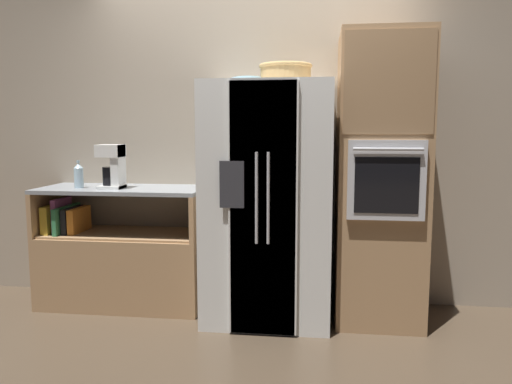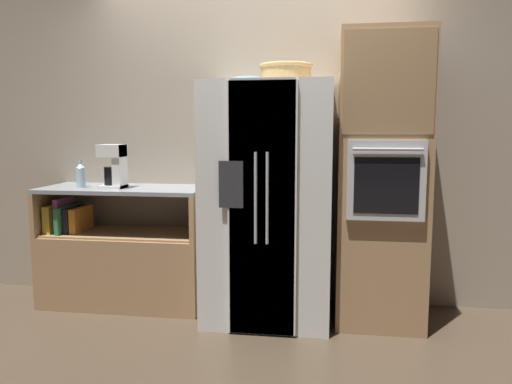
{
  "view_description": "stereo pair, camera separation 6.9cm",
  "coord_description": "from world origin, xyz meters",
  "px_view_note": "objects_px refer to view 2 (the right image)",
  "views": [
    {
      "loc": [
        0.53,
        -3.52,
        1.39
      ],
      "look_at": [
        0.08,
        -0.03,
        0.94
      ],
      "focal_mm": 35.0,
      "sensor_mm": 36.0,
      "label": 1
    },
    {
      "loc": [
        0.6,
        -3.51,
        1.39
      ],
      "look_at": [
        0.08,
        -0.03,
        0.94
      ],
      "focal_mm": 35.0,
      "sensor_mm": 36.0,
      "label": 2
    }
  ],
  "objects_px": {
    "refrigerator": "(269,202)",
    "wall_oven": "(381,180)",
    "bottle_tall": "(81,175)",
    "wicker_basket": "(286,73)",
    "coffee_maker": "(115,164)",
    "fruit_bowl": "(249,80)"
  },
  "relations": [
    {
      "from": "refrigerator",
      "to": "wall_oven",
      "type": "bearing_deg",
      "value": 4.15
    },
    {
      "from": "wall_oven",
      "to": "bottle_tall",
      "type": "relative_size",
      "value": 9.59
    },
    {
      "from": "wicker_basket",
      "to": "refrigerator",
      "type": "bearing_deg",
      "value": -150.64
    },
    {
      "from": "wicker_basket",
      "to": "coffee_maker",
      "type": "distance_m",
      "value": 1.47
    },
    {
      "from": "fruit_bowl",
      "to": "coffee_maker",
      "type": "relative_size",
      "value": 0.83
    },
    {
      "from": "refrigerator",
      "to": "coffee_maker",
      "type": "distance_m",
      "value": 1.22
    },
    {
      "from": "bottle_tall",
      "to": "coffee_maker",
      "type": "distance_m",
      "value": 0.29
    },
    {
      "from": "wicker_basket",
      "to": "fruit_bowl",
      "type": "xyz_separation_m",
      "value": [
        -0.27,
        0.02,
        -0.04
      ]
    },
    {
      "from": "refrigerator",
      "to": "coffee_maker",
      "type": "xyz_separation_m",
      "value": [
        -1.19,
        0.04,
        0.26
      ]
    },
    {
      "from": "refrigerator",
      "to": "coffee_maker",
      "type": "relative_size",
      "value": 5.11
    },
    {
      "from": "wall_oven",
      "to": "wicker_basket",
      "type": "bearing_deg",
      "value": 179.56
    },
    {
      "from": "bottle_tall",
      "to": "fruit_bowl",
      "type": "bearing_deg",
      "value": 1.84
    },
    {
      "from": "wall_oven",
      "to": "refrigerator",
      "type": "bearing_deg",
      "value": -175.85
    },
    {
      "from": "bottle_tall",
      "to": "refrigerator",
      "type": "bearing_deg",
      "value": -1.69
    },
    {
      "from": "refrigerator",
      "to": "bottle_tall",
      "type": "height_order",
      "value": "refrigerator"
    },
    {
      "from": "wall_oven",
      "to": "wicker_basket",
      "type": "distance_m",
      "value": 1.02
    },
    {
      "from": "wicker_basket",
      "to": "coffee_maker",
      "type": "height_order",
      "value": "wicker_basket"
    },
    {
      "from": "wicker_basket",
      "to": "bottle_tall",
      "type": "bearing_deg",
      "value": -179.3
    },
    {
      "from": "bottle_tall",
      "to": "coffee_maker",
      "type": "relative_size",
      "value": 0.64
    },
    {
      "from": "wall_oven",
      "to": "wicker_basket",
      "type": "height_order",
      "value": "wall_oven"
    },
    {
      "from": "wicker_basket",
      "to": "fruit_bowl",
      "type": "distance_m",
      "value": 0.28
    },
    {
      "from": "refrigerator",
      "to": "fruit_bowl",
      "type": "height_order",
      "value": "fruit_bowl"
    }
  ]
}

